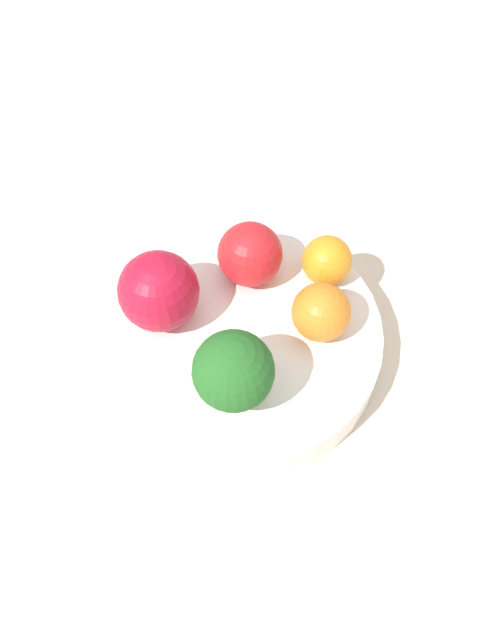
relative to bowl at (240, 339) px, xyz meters
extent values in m
plane|color=gray|center=(0.00, 0.00, -0.04)|extent=(6.00, 6.00, 0.00)
cube|color=beige|center=(0.00, 0.00, -0.03)|extent=(1.20, 1.20, 0.02)
cylinder|color=white|center=(0.00, 0.00, 0.00)|extent=(0.22, 0.22, 0.03)
cylinder|color=#99C17A|center=(-0.03, 0.05, 0.03)|extent=(0.02, 0.02, 0.02)
sphere|color=#236023|center=(-0.03, 0.05, 0.06)|extent=(0.06, 0.06, 0.06)
sphere|color=red|center=(0.03, -0.04, 0.04)|extent=(0.05, 0.05, 0.05)
sphere|color=#B7142D|center=(0.05, 0.03, 0.05)|extent=(0.06, 0.06, 0.06)
sphere|color=orange|center=(-0.02, -0.08, 0.04)|extent=(0.04, 0.04, 0.04)
sphere|color=orange|center=(-0.05, -0.04, 0.04)|extent=(0.04, 0.04, 0.04)
camera|label=1|loc=(-0.17, 0.20, 0.42)|focal=35.00mm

